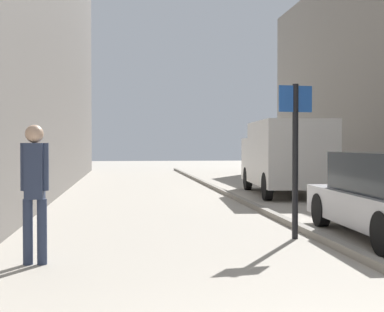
% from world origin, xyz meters
% --- Properties ---
extents(ground_plane, '(80.00, 80.00, 0.00)m').
position_xyz_m(ground_plane, '(0.00, 12.00, 0.00)').
color(ground_plane, '#A8A093').
extents(kerb_strip, '(0.16, 40.00, 0.12)m').
position_xyz_m(kerb_strip, '(1.58, 12.00, 0.06)').
color(kerb_strip, gray).
rests_on(kerb_strip, ground_plane).
extents(pedestrian_main_foreground, '(0.37, 0.24, 1.84)m').
position_xyz_m(pedestrian_main_foreground, '(-2.80, 4.93, 1.06)').
color(pedestrian_main_foreground, '#2D3851').
rests_on(pedestrian_main_foreground, ground_plane).
extents(delivery_van, '(2.42, 5.47, 2.31)m').
position_xyz_m(delivery_van, '(3.46, 14.47, 1.24)').
color(delivery_van, silver).
rests_on(delivery_van, ground_plane).
extents(street_sign_post, '(0.60, 0.12, 2.60)m').
position_xyz_m(street_sign_post, '(1.22, 6.43, 1.55)').
color(street_sign_post, black).
rests_on(street_sign_post, ground_plane).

